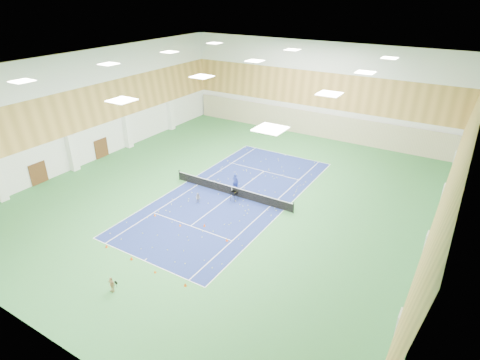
% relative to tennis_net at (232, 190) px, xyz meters
% --- Properties ---
extents(ground, '(40.00, 40.00, 0.00)m').
position_rel_tennis_net_xyz_m(ground, '(0.00, 0.00, -0.55)').
color(ground, '#317238').
rests_on(ground, ground).
extents(room_shell, '(36.00, 40.00, 12.00)m').
position_rel_tennis_net_xyz_m(room_shell, '(0.00, 0.00, 5.45)').
color(room_shell, white).
rests_on(room_shell, ground).
extents(wood_cladding, '(36.00, 40.00, 8.00)m').
position_rel_tennis_net_xyz_m(wood_cladding, '(0.00, 0.00, 7.45)').
color(wood_cladding, tan).
rests_on(wood_cladding, room_shell).
extents(ceiling_light_grid, '(21.40, 25.40, 0.06)m').
position_rel_tennis_net_xyz_m(ceiling_light_grid, '(0.00, 0.00, 11.37)').
color(ceiling_light_grid, white).
rests_on(ceiling_light_grid, room_shell).
extents(court_surface, '(10.97, 23.77, 0.01)m').
position_rel_tennis_net_xyz_m(court_surface, '(0.00, 0.00, -0.55)').
color(court_surface, navy).
rests_on(court_surface, ground).
extents(tennis_balls_scatter, '(10.57, 22.77, 0.07)m').
position_rel_tennis_net_xyz_m(tennis_balls_scatter, '(0.00, 0.00, -0.50)').
color(tennis_balls_scatter, '#E8F529').
rests_on(tennis_balls_scatter, ground).
extents(tennis_net, '(12.80, 0.10, 1.10)m').
position_rel_tennis_net_xyz_m(tennis_net, '(0.00, 0.00, 0.00)').
color(tennis_net, black).
rests_on(tennis_net, ground).
extents(back_curtain, '(35.40, 0.16, 3.20)m').
position_rel_tennis_net_xyz_m(back_curtain, '(0.00, 19.75, 1.05)').
color(back_curtain, '#C6B793').
rests_on(back_curtain, ground).
extents(door_left_a, '(0.08, 1.80, 2.20)m').
position_rel_tennis_net_xyz_m(door_left_a, '(-17.92, -8.00, 0.55)').
color(door_left_a, '#593319').
rests_on(door_left_a, ground).
extents(door_left_b, '(0.08, 1.80, 2.20)m').
position_rel_tennis_net_xyz_m(door_left_b, '(-17.92, 0.00, 0.55)').
color(door_left_b, '#593319').
rests_on(door_left_b, ground).
extents(coach, '(0.66, 0.49, 1.66)m').
position_rel_tennis_net_xyz_m(coach, '(-0.41, 1.27, 0.28)').
color(coach, navy).
rests_on(coach, ground).
extents(child_court, '(0.55, 0.48, 0.98)m').
position_rel_tennis_net_xyz_m(child_court, '(-1.85, -2.87, -0.06)').
color(child_court, '#93939B').
rests_on(child_court, ground).
extents(child_apron, '(0.67, 0.29, 1.13)m').
position_rel_tennis_net_xyz_m(child_apron, '(0.51, -15.34, 0.02)').
color(child_apron, tan).
rests_on(child_apron, ground).
extents(ball_cart, '(0.64, 0.64, 1.00)m').
position_rel_tennis_net_xyz_m(ball_cart, '(0.78, -0.81, -0.05)').
color(ball_cart, black).
rests_on(ball_cart, ground).
extents(cone_svc_a, '(0.20, 0.20, 0.22)m').
position_rel_tennis_net_xyz_m(cone_svc_a, '(-3.66, -6.74, -0.44)').
color(cone_svc_a, orange).
rests_on(cone_svc_a, ground).
extents(cone_svc_b, '(0.19, 0.19, 0.21)m').
position_rel_tennis_net_xyz_m(cone_svc_b, '(-0.75, -6.86, -0.44)').
color(cone_svc_b, orange).
rests_on(cone_svc_b, ground).
extents(cone_svc_c, '(0.22, 0.22, 0.24)m').
position_rel_tennis_net_xyz_m(cone_svc_c, '(1.01, -5.84, -0.43)').
color(cone_svc_c, '#DB4E0B').
rests_on(cone_svc_c, ground).
extents(cone_svc_d, '(0.22, 0.22, 0.24)m').
position_rel_tennis_net_xyz_m(cone_svc_d, '(3.77, -6.62, -0.43)').
color(cone_svc_d, '#FE500D').
rests_on(cone_svc_d, ground).
extents(cone_base_a, '(0.22, 0.22, 0.24)m').
position_rel_tennis_net_xyz_m(cone_base_a, '(-3.64, -12.16, -0.43)').
color(cone_base_a, '#EB440C').
rests_on(cone_base_a, ground).
extents(cone_base_b, '(0.23, 0.23, 0.25)m').
position_rel_tennis_net_xyz_m(cone_base_b, '(-0.89, -12.26, -0.42)').
color(cone_base_b, '#E9460C').
rests_on(cone_base_b, ground).
extents(cone_base_c, '(0.18, 0.18, 0.20)m').
position_rel_tennis_net_xyz_m(cone_base_c, '(1.60, -12.47, -0.45)').
color(cone_base_c, '#FF660D').
rests_on(cone_base_c, ground).
extents(cone_base_d, '(0.22, 0.22, 0.24)m').
position_rel_tennis_net_xyz_m(cone_base_d, '(4.27, -12.43, -0.43)').
color(cone_base_d, '#E2560B').
rests_on(cone_base_d, ground).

